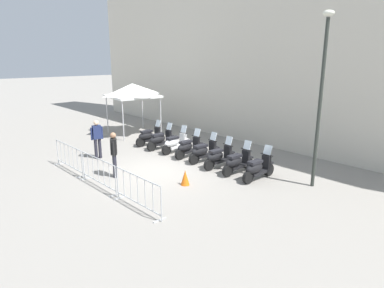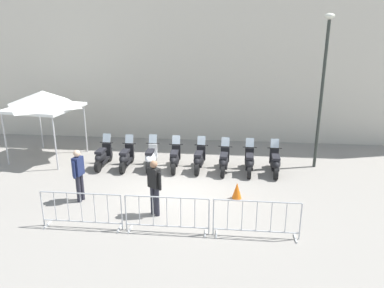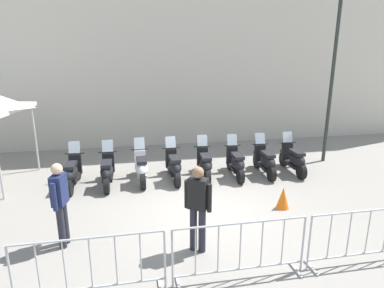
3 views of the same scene
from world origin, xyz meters
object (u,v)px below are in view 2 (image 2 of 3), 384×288
(barrier_segment_2, at_px, (256,219))
(officer_near_row_end, at_px, (79,173))
(barrier_segment_0, at_px, (82,210))
(canopy_tent, at_px, (43,100))
(motorcycle_2, at_px, (151,157))
(motorcycle_6, at_px, (249,162))
(motorcycle_7, at_px, (275,163))
(traffic_cone, at_px, (237,190))
(barrier_segment_1, at_px, (167,215))
(street_lamp, at_px, (323,79))
(motorcycle_4, at_px, (199,159))
(motorcycle_5, at_px, (224,161))
(motorcycle_0, at_px, (103,156))
(motorcycle_3, at_px, (175,159))
(motorcycle_1, at_px, (126,158))
(officer_mid_plaza, at_px, (154,185))

(barrier_segment_2, relative_size, officer_near_row_end, 1.33)
(barrier_segment_0, distance_m, canopy_tent, 6.90)
(motorcycle_2, bearing_deg, canopy_tent, 178.86)
(motorcycle_2, xyz_separation_m, motorcycle_6, (3.85, 0.45, 0.00))
(motorcycle_7, relative_size, traffic_cone, 3.13)
(barrier_segment_1, bearing_deg, street_lamp, 56.11)
(barrier_segment_2, distance_m, traffic_cone, 2.40)
(canopy_tent, bearing_deg, motorcycle_4, 1.40)
(barrier_segment_0, bearing_deg, barrier_segment_2, 8.39)
(motorcycle_5, bearing_deg, traffic_cone, -69.75)
(motorcycle_0, xyz_separation_m, motorcycle_4, (3.83, 0.62, 0.00))
(canopy_tent, bearing_deg, motorcycle_3, 0.09)
(motorcycle_2, bearing_deg, motorcycle_7, 7.00)
(motorcycle_0, relative_size, canopy_tent, 0.59)
(motorcycle_4, bearing_deg, motorcycle_7, 6.62)
(barrier_segment_1, bearing_deg, officer_near_row_end, 160.72)
(motorcycle_4, height_order, officer_near_row_end, officer_near_row_end)
(motorcycle_3, relative_size, barrier_segment_1, 0.75)
(motorcycle_4, relative_size, street_lamp, 0.29)
(motorcycle_5, relative_size, barrier_segment_0, 0.75)
(motorcycle_0, relative_size, street_lamp, 0.29)
(motorcycle_3, distance_m, motorcycle_7, 3.87)
(officer_near_row_end, relative_size, canopy_tent, 0.59)
(motorcycle_7, height_order, barrier_segment_0, motorcycle_7)
(motorcycle_5, bearing_deg, motorcycle_6, 8.53)
(motorcycle_1, relative_size, motorcycle_6, 1.00)
(barrier_segment_2, bearing_deg, motorcycle_2, 137.58)
(motorcycle_3, xyz_separation_m, canopy_tent, (-5.64, -0.01, 2.06))
(motorcycle_6, bearing_deg, barrier_segment_2, -81.79)
(motorcycle_0, relative_size, motorcycle_7, 1.00)
(motorcycle_4, distance_m, traffic_cone, 2.78)
(barrier_segment_1, relative_size, traffic_cone, 4.18)
(barrier_segment_0, bearing_deg, barrier_segment_1, 8.39)
(motorcycle_7, bearing_deg, officer_near_row_end, -146.98)
(motorcycle_3, bearing_deg, street_lamp, 17.46)
(motorcycle_7, bearing_deg, motorcycle_6, -171.82)
(motorcycle_4, relative_size, barrier_segment_2, 0.75)
(motorcycle_1, relative_size, motorcycle_5, 1.00)
(motorcycle_1, relative_size, street_lamp, 0.29)
(officer_mid_plaza, bearing_deg, street_lamp, 47.96)
(motorcycle_4, relative_size, motorcycle_5, 1.00)
(canopy_tent, bearing_deg, barrier_segment_1, -33.86)
(barrier_segment_2, distance_m, street_lamp, 6.88)
(motorcycle_3, bearing_deg, motorcycle_0, -170.76)
(motorcycle_4, distance_m, motorcycle_5, 0.97)
(street_lamp, relative_size, traffic_cone, 10.69)
(motorcycle_3, xyz_separation_m, motorcycle_4, (0.95, 0.15, 0.00))
(street_lamp, height_order, officer_near_row_end, street_lamp)
(canopy_tent, bearing_deg, officer_near_row_end, -44.33)
(barrier_segment_1, height_order, traffic_cone, barrier_segment_1)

